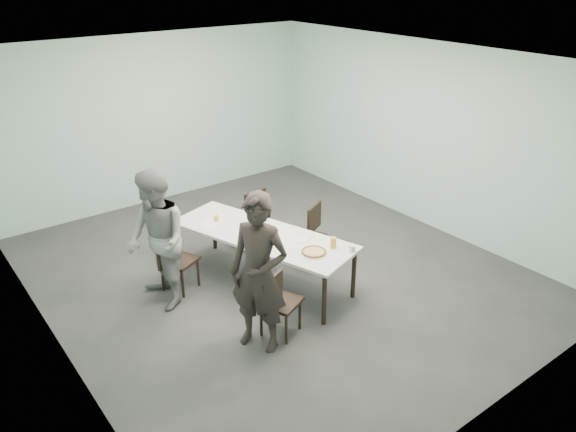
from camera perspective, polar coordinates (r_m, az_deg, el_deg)
ground at (r=8.16m, az=-1.37°, el=-5.64°), size 7.00×7.00×0.00m
room_shell at (r=7.35m, az=-1.53°, el=8.11°), size 6.02×7.02×3.01m
table at (r=7.59m, az=-2.64°, el=-2.18°), size 1.65×2.75×0.75m
chair_near_left at (r=6.61m, az=-1.11°, el=-8.54°), size 0.65×0.55×0.87m
chair_far_left at (r=7.61m, az=-11.42°, el=-4.26°), size 0.65×0.56×0.87m
chair_near_right at (r=8.20m, az=2.34°, el=-1.53°), size 0.65×0.56×0.87m
chair_far_right at (r=8.72m, az=-3.86°, el=0.11°), size 0.63×0.47×0.87m
diner_near at (r=6.25m, az=-2.97°, el=-5.85°), size 0.74×0.83×1.90m
diner_far at (r=7.20m, az=-13.19°, el=-2.43°), size 0.75×0.93×1.83m
pizza at (r=7.07m, az=2.63°, el=-3.68°), size 0.34×0.34×0.04m
side_plate at (r=7.39m, az=1.39°, el=-2.44°), size 0.18×0.18×0.01m
beer_glass at (r=7.18m, az=4.63°, el=-2.71°), size 0.08×0.08×0.15m
water_tumbler at (r=7.13m, az=6.50°, el=-3.30°), size 0.08×0.08×0.09m
tealight at (r=7.48m, az=-2.09°, el=-1.96°), size 0.06×0.06×0.05m
amber_tumbler at (r=7.97m, az=-7.29°, el=-0.23°), size 0.07×0.07×0.08m
menu at (r=7.91m, az=-7.79°, el=-0.74°), size 0.35×0.30×0.01m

